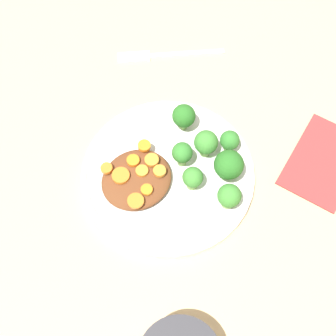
% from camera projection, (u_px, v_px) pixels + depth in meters
% --- Properties ---
extents(ground_plane, '(4.00, 4.00, 0.00)m').
position_uv_depth(ground_plane, '(168.00, 176.00, 0.77)').
color(ground_plane, tan).
extents(plate, '(0.28, 0.28, 0.02)m').
position_uv_depth(plate, '(168.00, 174.00, 0.76)').
color(plate, silver).
rests_on(plate, ground_plane).
extents(stew_mound, '(0.11, 0.10, 0.02)m').
position_uv_depth(stew_mound, '(137.00, 179.00, 0.74)').
color(stew_mound, brown).
rests_on(stew_mound, plate).
extents(broccoli_floret_0, '(0.04, 0.04, 0.05)m').
position_uv_depth(broccoli_floret_0, '(184.00, 116.00, 0.77)').
color(broccoli_floret_0, '#759E51').
rests_on(broccoli_floret_0, plate).
extents(broccoli_floret_1, '(0.03, 0.03, 0.05)m').
position_uv_depth(broccoli_floret_1, '(193.00, 178.00, 0.72)').
color(broccoli_floret_1, '#759E51').
rests_on(broccoli_floret_1, plate).
extents(broccoli_floret_2, '(0.05, 0.05, 0.06)m').
position_uv_depth(broccoli_floret_2, '(229.00, 165.00, 0.72)').
color(broccoli_floret_2, '#7FA85B').
rests_on(broccoli_floret_2, plate).
extents(broccoli_floret_3, '(0.03, 0.03, 0.05)m').
position_uv_depth(broccoli_floret_3, '(184.00, 155.00, 0.74)').
color(broccoli_floret_3, '#759E51').
rests_on(broccoli_floret_3, plate).
extents(broccoli_floret_4, '(0.04, 0.04, 0.05)m').
position_uv_depth(broccoli_floret_4, '(206.00, 143.00, 0.75)').
color(broccoli_floret_4, '#759E51').
rests_on(broccoli_floret_4, plate).
extents(broccoli_floret_5, '(0.04, 0.04, 0.05)m').
position_uv_depth(broccoli_floret_5, '(229.00, 196.00, 0.71)').
color(broccoli_floret_5, '#7FA85B').
rests_on(broccoli_floret_5, plate).
extents(broccoli_floret_6, '(0.03, 0.03, 0.04)m').
position_uv_depth(broccoli_floret_6, '(230.00, 141.00, 0.76)').
color(broccoli_floret_6, '#759E51').
rests_on(broccoli_floret_6, plate).
extents(carrot_slice_0, '(0.03, 0.03, 0.01)m').
position_uv_depth(carrot_slice_0, '(121.00, 176.00, 0.73)').
color(carrot_slice_0, orange).
rests_on(carrot_slice_0, stew_mound).
extents(carrot_slice_1, '(0.02, 0.02, 0.01)m').
position_uv_depth(carrot_slice_1, '(144.00, 146.00, 0.75)').
color(carrot_slice_1, orange).
rests_on(carrot_slice_1, stew_mound).
extents(carrot_slice_2, '(0.03, 0.03, 0.00)m').
position_uv_depth(carrot_slice_2, '(136.00, 201.00, 0.71)').
color(carrot_slice_2, orange).
rests_on(carrot_slice_2, stew_mound).
extents(carrot_slice_3, '(0.02, 0.02, 0.01)m').
position_uv_depth(carrot_slice_3, '(133.00, 161.00, 0.74)').
color(carrot_slice_3, orange).
rests_on(carrot_slice_3, stew_mound).
extents(carrot_slice_4, '(0.02, 0.02, 0.01)m').
position_uv_depth(carrot_slice_4, '(152.00, 160.00, 0.74)').
color(carrot_slice_4, orange).
rests_on(carrot_slice_4, stew_mound).
extents(carrot_slice_5, '(0.02, 0.02, 0.01)m').
position_uv_depth(carrot_slice_5, '(161.00, 172.00, 0.73)').
color(carrot_slice_5, orange).
rests_on(carrot_slice_5, stew_mound).
extents(carrot_slice_6, '(0.02, 0.02, 0.01)m').
position_uv_depth(carrot_slice_6, '(147.00, 190.00, 0.72)').
color(carrot_slice_6, orange).
rests_on(carrot_slice_6, stew_mound).
extents(carrot_slice_7, '(0.02, 0.02, 0.01)m').
position_uv_depth(carrot_slice_7, '(107.00, 168.00, 0.73)').
color(carrot_slice_7, orange).
rests_on(carrot_slice_7, stew_mound).
extents(carrot_slice_8, '(0.02, 0.02, 0.01)m').
position_uv_depth(carrot_slice_8, '(142.00, 171.00, 0.73)').
color(carrot_slice_8, orange).
rests_on(carrot_slice_8, stew_mound).
extents(fork, '(0.18, 0.13, 0.01)m').
position_uv_depth(fork, '(160.00, 55.00, 0.89)').
color(fork, silver).
rests_on(fork, ground_plane).
extents(napkin, '(0.19, 0.15, 0.01)m').
position_uv_depth(napkin, '(324.00, 161.00, 0.78)').
color(napkin, '#B73333').
rests_on(napkin, ground_plane).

